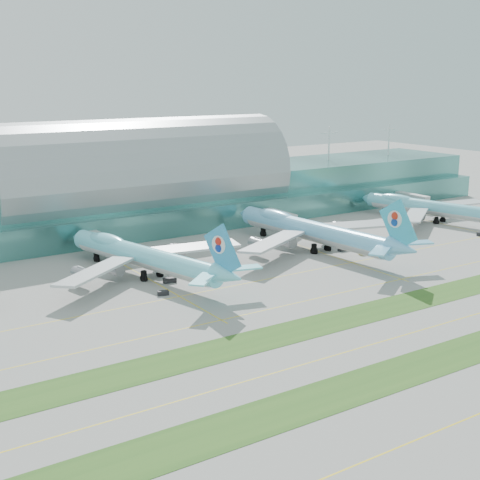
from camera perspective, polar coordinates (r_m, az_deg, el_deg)
ground at (r=171.28m, az=10.19°, el=-6.60°), size 700.00×700.00×0.00m
terminal at (r=272.55m, az=-8.54°, el=4.15°), size 340.00×69.10×36.00m
grass_strip_near at (r=153.73m, az=17.42°, el=-9.44°), size 420.00×12.00×0.08m
grass_strip_far at (r=172.63m, az=9.73°, el=-6.40°), size 420.00×12.00×0.08m
taxiline_b at (r=162.15m, az=13.60°, el=-7.96°), size 420.00×0.35×0.01m
taxiline_c at (r=183.93m, az=6.34°, el=-5.02°), size 420.00×0.35×0.01m
taxiline_d at (r=200.50m, az=2.35°, el=-3.35°), size 420.00×0.35×0.01m
airliner_b at (r=204.07m, az=-8.37°, el=-1.26°), size 66.64×76.87×21.41m
airliner_c at (r=234.38m, az=6.12°, el=0.91°), size 73.96×84.31×23.20m
airliner_d at (r=290.25m, az=16.00°, el=2.74°), size 62.29×71.84×20.01m
gse_c at (r=186.93m, az=-6.58°, el=-4.51°), size 3.41×2.34×1.28m
gse_d at (r=197.89m, az=-6.01°, el=-3.43°), size 3.99×1.89×1.48m
gse_e at (r=231.67m, az=10.48°, el=-1.03°), size 3.40×2.08×1.48m
gse_f at (r=234.93m, az=8.77°, el=-0.76°), size 3.32×1.73×1.41m
gse_g at (r=270.81m, az=19.82°, el=0.50°), size 3.18×2.20×1.40m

